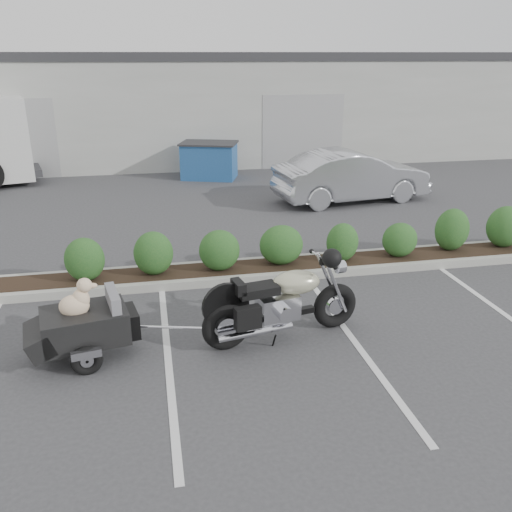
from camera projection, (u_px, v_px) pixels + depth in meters
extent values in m
plane|color=#38383A|center=(265.00, 329.00, 8.29)|extent=(90.00, 90.00, 0.00)
cube|color=#9E9E93|center=(291.00, 267.00, 10.47)|extent=(12.00, 1.00, 0.15)
cube|color=#9EA099|center=(181.00, 102.00, 23.20)|extent=(26.00, 10.00, 4.00)
torus|color=black|center=(226.00, 326.00, 7.61)|extent=(0.73, 0.31, 0.71)
torus|color=black|center=(335.00, 306.00, 8.24)|extent=(0.73, 0.31, 0.71)
cylinder|color=silver|center=(226.00, 326.00, 7.61)|extent=(0.32, 0.18, 0.30)
cylinder|color=silver|center=(335.00, 306.00, 8.24)|extent=(0.27, 0.15, 0.26)
cylinder|color=silver|center=(335.00, 285.00, 7.98)|extent=(0.46, 0.14, 0.95)
cylinder|color=silver|center=(328.00, 280.00, 8.17)|extent=(0.46, 0.14, 0.95)
cylinder|color=silver|center=(323.00, 259.00, 7.87)|extent=(0.18, 0.74, 0.04)
cylinder|color=silver|center=(340.00, 267.00, 8.04)|extent=(0.16, 0.21, 0.19)
sphere|color=black|center=(332.00, 258.00, 7.54)|extent=(0.32, 0.32, 0.28)
cube|color=silver|center=(278.00, 307.00, 7.84)|extent=(0.64, 0.47, 0.36)
cube|color=black|center=(284.00, 314.00, 7.93)|extent=(0.96, 0.29, 0.09)
ellipsoid|color=#BEBD99|center=(296.00, 282.00, 7.83)|extent=(0.77, 0.53, 0.35)
cube|color=black|center=(258.00, 290.00, 7.62)|extent=(0.64, 0.43, 0.13)
cube|color=black|center=(238.00, 287.00, 7.48)|extent=(0.19, 0.34, 0.17)
cylinder|color=silver|center=(256.00, 332.00, 7.61)|extent=(1.11, 0.31, 0.10)
cylinder|color=silver|center=(246.00, 321.00, 7.94)|extent=(1.11, 0.31, 0.10)
cube|color=black|center=(248.00, 318.00, 7.35)|extent=(0.38, 0.22, 0.32)
cube|color=black|center=(85.00, 326.00, 7.37)|extent=(1.24, 0.97, 0.45)
cube|color=slate|center=(113.00, 302.00, 7.41)|extent=(0.25, 0.67, 0.32)
cube|color=slate|center=(88.00, 318.00, 7.35)|extent=(0.86, 0.79, 0.04)
cube|color=black|center=(40.00, 338.00, 7.18)|extent=(0.54, 0.83, 0.39)
cube|color=black|center=(129.00, 321.00, 7.60)|extent=(0.31, 0.56, 0.36)
torus|color=black|center=(87.00, 361.00, 7.06)|extent=(0.43, 0.19, 0.42)
torus|color=black|center=(80.00, 330.00, 7.83)|extent=(0.43, 0.19, 0.42)
cube|color=silver|center=(86.00, 354.00, 6.97)|extent=(0.39, 0.16, 0.11)
cube|color=silver|center=(79.00, 321.00, 7.84)|extent=(0.39, 0.16, 0.11)
cylinder|color=black|center=(83.00, 345.00, 7.45)|extent=(0.23, 0.95, 0.04)
cylinder|color=silver|center=(148.00, 323.00, 7.72)|extent=(0.63, 0.16, 0.04)
ellipsoid|color=beige|center=(74.00, 306.00, 7.24)|extent=(0.44, 0.34, 0.32)
ellipsoid|color=beige|center=(81.00, 299.00, 7.24)|extent=(0.27, 0.26, 0.29)
sphere|color=beige|center=(84.00, 285.00, 7.20)|extent=(0.24, 0.24, 0.20)
ellipsoid|color=beige|center=(92.00, 286.00, 7.24)|extent=(0.16, 0.11, 0.07)
sphere|color=black|center=(97.00, 285.00, 7.26)|extent=(0.04, 0.04, 0.04)
ellipsoid|color=beige|center=(81.00, 286.00, 7.13)|extent=(0.06, 0.05, 0.11)
ellipsoid|color=beige|center=(80.00, 283.00, 7.23)|extent=(0.06, 0.05, 0.11)
cylinder|color=beige|center=(86.00, 314.00, 7.27)|extent=(0.05, 0.05, 0.13)
cylinder|color=beige|center=(85.00, 310.00, 7.38)|extent=(0.05, 0.05, 0.13)
imported|color=silver|center=(352.00, 176.00, 15.22)|extent=(4.54, 2.12, 1.44)
cube|color=#1B4C8B|center=(209.00, 161.00, 18.10)|extent=(2.01, 1.64, 1.15)
cube|color=#2D2D30|center=(209.00, 143.00, 17.89)|extent=(2.13, 1.76, 0.06)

